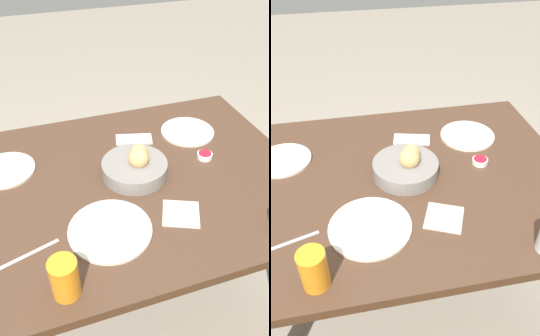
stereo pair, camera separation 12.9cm
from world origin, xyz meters
The scene contains 11 objects.
ground_plane centered at (0.00, 0.00, 0.00)m, with size 10.00×10.00×0.00m, color gray.
dining_table centered at (0.00, 0.00, 0.62)m, with size 1.32×0.95×0.70m.
bread_basket centered at (-0.05, -0.02, 0.74)m, with size 0.24×0.24×0.12m.
plate_near_left centered at (-0.35, -0.21, 0.71)m, with size 0.23×0.23×0.01m.
plate_near_right centered at (0.40, -0.19, 0.71)m, with size 0.22×0.22×0.01m.
plate_far_center centered at (0.11, 0.22, 0.71)m, with size 0.26×0.26×0.01m.
juice_glass centered at (0.27, 0.39, 0.76)m, with size 0.07×0.07×0.12m.
jam_bowl_berry centered at (-0.34, -0.02, 0.72)m, with size 0.06×0.06×0.02m.
knife_silver centered at (0.36, 0.23, 0.71)m, with size 0.18×0.06×0.00m.
napkin centered at (-0.12, 0.23, 0.71)m, with size 0.15×0.15×0.00m.
cell_phone centered at (-0.12, -0.23, 0.71)m, with size 0.16×0.11×0.01m.
Camera 1 is at (0.28, 0.94, 1.54)m, focal length 38.00 mm.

